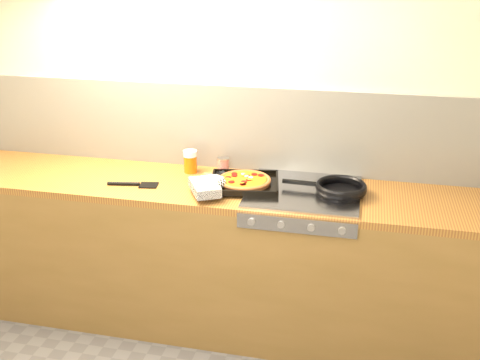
% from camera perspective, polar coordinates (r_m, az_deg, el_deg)
% --- Properties ---
extents(room_shell, '(3.20, 3.20, 3.20)m').
position_cam_1_polar(room_shell, '(3.31, -0.52, 5.28)').
color(room_shell, white).
rests_on(room_shell, ground).
extents(counter_run, '(3.20, 0.62, 0.90)m').
position_cam_1_polar(counter_run, '(3.32, -1.61, -7.77)').
color(counter_run, brown).
rests_on(counter_run, ground).
extents(stovetop, '(0.60, 0.56, 0.02)m').
position_cam_1_polar(stovetop, '(3.05, 6.51, -1.18)').
color(stovetop, '#9F9FA4').
rests_on(stovetop, counter_run).
extents(pizza_on_tray, '(0.50, 0.49, 0.06)m').
position_cam_1_polar(pizza_on_tray, '(3.06, -0.66, -0.24)').
color(pizza_on_tray, black).
rests_on(pizza_on_tray, stovetop).
extents(frying_pan, '(0.46, 0.29, 0.04)m').
position_cam_1_polar(frying_pan, '(3.03, 10.11, -0.84)').
color(frying_pan, black).
rests_on(frying_pan, stovetop).
extents(tomato_can, '(0.09, 0.09, 0.10)m').
position_cam_1_polar(tomato_can, '(3.28, -1.70, 1.45)').
color(tomato_can, '#A4180D').
rests_on(tomato_can, counter_run).
extents(juice_glass, '(0.09, 0.09, 0.13)m').
position_cam_1_polar(juice_glass, '(3.31, -5.07, 1.91)').
color(juice_glass, '#D55B0C').
rests_on(juice_glass, counter_run).
extents(wooden_spoon, '(0.30, 0.08, 0.02)m').
position_cam_1_polar(wooden_spoon, '(3.26, -0.54, 0.58)').
color(wooden_spoon, '#B5824D').
rests_on(wooden_spoon, counter_run).
extents(black_spatula, '(0.29, 0.10, 0.02)m').
position_cam_1_polar(black_spatula, '(3.18, -10.72, -0.43)').
color(black_spatula, black).
rests_on(black_spatula, counter_run).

